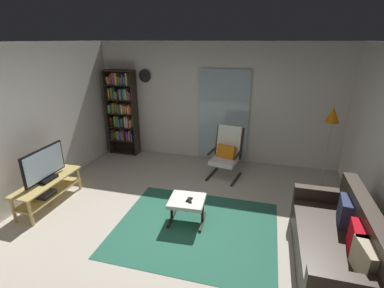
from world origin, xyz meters
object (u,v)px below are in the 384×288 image
(tv_remote, at_px, (190,200))
(wall_clock, at_px, (145,76))
(tv_stand, at_px, (48,189))
(floor_lamp_by_shelf, at_px, (332,121))
(lounge_armchair, at_px, (227,151))
(ottoman, at_px, (187,203))
(television, at_px, (44,166))
(bookshelf_near_tv, at_px, (122,110))
(cell_phone, at_px, (189,200))
(leather_sofa, at_px, (338,244))

(tv_remote, relative_size, wall_clock, 0.50)
(tv_stand, distance_m, floor_lamp_by_shelf, 4.94)
(tv_stand, distance_m, lounge_armchair, 3.28)
(ottoman, height_order, wall_clock, wall_clock)
(wall_clock, bearing_deg, lounge_armchair, -21.19)
(television, xyz_separation_m, ottoman, (2.36, 0.13, -0.39))
(bookshelf_near_tv, bearing_deg, television, -92.59)
(lounge_armchair, xyz_separation_m, ottoman, (-0.33, -1.71, -0.22))
(ottoman, relative_size, cell_phone, 3.92)
(leather_sofa, height_order, cell_phone, leather_sofa)
(leather_sofa, distance_m, tv_remote, 1.99)
(television, xyz_separation_m, bookshelf_near_tv, (0.11, 2.47, 0.36))
(lounge_armchair, bearing_deg, wall_clock, 158.81)
(floor_lamp_by_shelf, bearing_deg, bookshelf_near_tv, 170.97)
(lounge_armchair, height_order, floor_lamp_by_shelf, floor_lamp_by_shelf)
(television, relative_size, ottoman, 1.57)
(television, bearing_deg, cell_phone, 2.75)
(tv_stand, relative_size, bookshelf_near_tv, 0.63)
(tv_remote, bearing_deg, wall_clock, 100.06)
(television, bearing_deg, tv_remote, 2.31)
(leather_sofa, distance_m, wall_clock, 4.94)
(lounge_armchair, relative_size, tv_remote, 7.10)
(bookshelf_near_tv, bearing_deg, tv_stand, -92.62)
(tv_stand, xyz_separation_m, leather_sofa, (4.37, -0.25, 0.02))
(television, distance_m, cell_phone, 2.43)
(bookshelf_near_tv, relative_size, wall_clock, 6.85)
(tv_stand, bearing_deg, television, 81.93)
(tv_stand, xyz_separation_m, cell_phone, (2.40, 0.13, 0.10))
(television, height_order, bookshelf_near_tv, bookshelf_near_tv)
(bookshelf_near_tv, xyz_separation_m, leather_sofa, (4.25, -2.73, -0.75))
(tv_remote, xyz_separation_m, wall_clock, (-1.75, 2.53, 1.45))
(ottoman, xyz_separation_m, cell_phone, (0.04, -0.01, 0.07))
(tv_stand, distance_m, leather_sofa, 4.38)
(cell_phone, distance_m, floor_lamp_by_shelf, 2.82)
(television, relative_size, leather_sofa, 0.47)
(television, distance_m, floor_lamp_by_shelf, 4.87)
(tv_remote, bearing_deg, television, 157.73)
(ottoman, distance_m, wall_clock, 3.38)
(wall_clock, bearing_deg, tv_stand, -104.25)
(leather_sofa, xyz_separation_m, tv_remote, (-1.95, 0.36, 0.08))
(tv_stand, distance_m, cell_phone, 2.41)
(television, height_order, ottoman, television)
(bookshelf_near_tv, height_order, ottoman, bookshelf_near_tv)
(television, bearing_deg, tv_stand, -98.07)
(bookshelf_near_tv, relative_size, floor_lamp_by_shelf, 1.28)
(leather_sofa, bearing_deg, television, 176.54)
(tv_stand, xyz_separation_m, television, (0.00, 0.02, 0.41))
(tv_stand, height_order, ottoman, tv_stand)
(bookshelf_near_tv, bearing_deg, leather_sofa, -32.71)
(lounge_armchair, xyz_separation_m, cell_phone, (-0.29, -1.72, -0.14))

